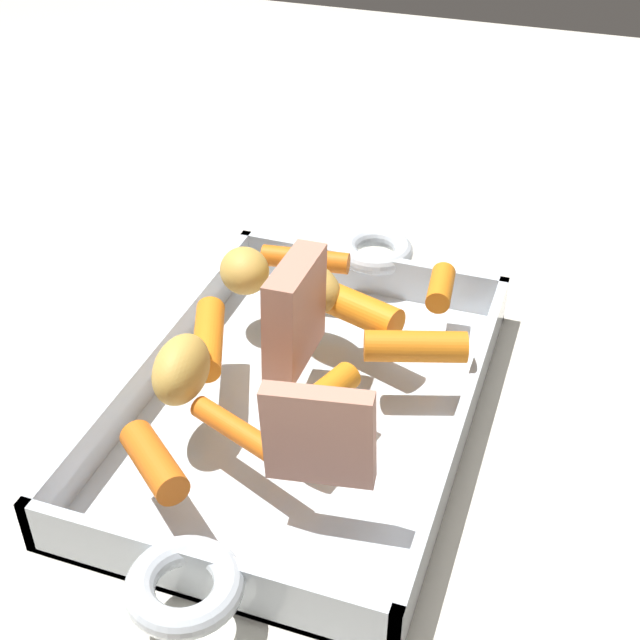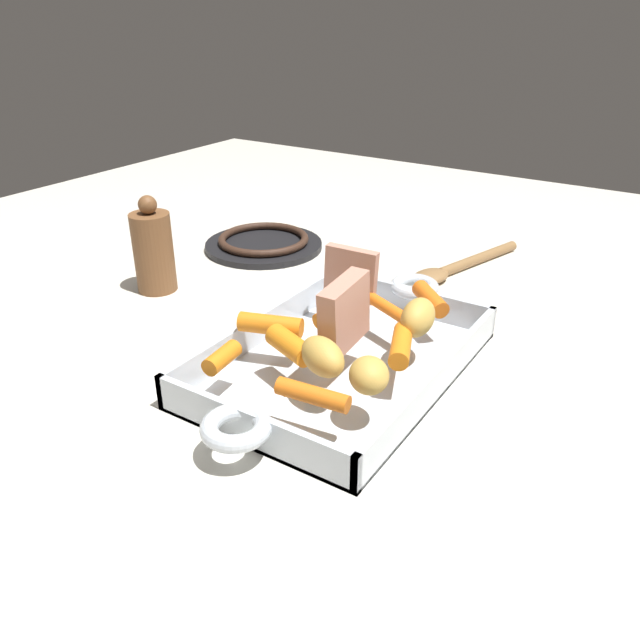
% 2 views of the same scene
% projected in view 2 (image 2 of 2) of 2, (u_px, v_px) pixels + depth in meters
% --- Properties ---
extents(ground_plane, '(1.88, 1.88, 0.00)m').
position_uv_depth(ground_plane, '(342.00, 369.00, 0.69)').
color(ground_plane, silver).
extents(roasting_dish, '(0.42, 0.23, 0.04)m').
position_uv_depth(roasting_dish, '(342.00, 360.00, 0.69)').
color(roasting_dish, silver).
rests_on(roasting_dish, ground_plane).
extents(roast_slice_thin, '(0.02, 0.07, 0.07)m').
position_uv_depth(roast_slice_thin, '(351.00, 274.00, 0.75)').
color(roast_slice_thin, tan).
rests_on(roast_slice_thin, roasting_dish).
extents(roast_slice_thick, '(0.08, 0.02, 0.08)m').
position_uv_depth(roast_slice_thick, '(344.00, 314.00, 0.64)').
color(roast_slice_thick, tan).
rests_on(roast_slice_thick, roasting_dish).
extents(baby_carrot_center_right, '(0.04, 0.06, 0.02)m').
position_uv_depth(baby_carrot_center_right, '(290.00, 345.00, 0.63)').
color(baby_carrot_center_right, orange).
rests_on(baby_carrot_center_right, roasting_dish).
extents(baby_carrot_northwest, '(0.04, 0.07, 0.02)m').
position_uv_depth(baby_carrot_northwest, '(387.00, 308.00, 0.72)').
color(baby_carrot_northwest, orange).
rests_on(baby_carrot_northwest, roasting_dish).
extents(baby_carrot_center_left, '(0.04, 0.07, 0.02)m').
position_uv_depth(baby_carrot_center_left, '(271.00, 325.00, 0.67)').
color(baby_carrot_center_left, orange).
rests_on(baby_carrot_center_left, roasting_dish).
extents(baby_carrot_northeast, '(0.05, 0.06, 0.02)m').
position_uv_depth(baby_carrot_northeast, '(430.00, 299.00, 0.73)').
color(baby_carrot_northeast, orange).
rests_on(baby_carrot_northeast, roasting_dish).
extents(baby_carrot_short, '(0.07, 0.04, 0.03)m').
position_uv_depth(baby_carrot_short, '(339.00, 311.00, 0.71)').
color(baby_carrot_short, orange).
rests_on(baby_carrot_short, roasting_dish).
extents(baby_carrot_southeast, '(0.07, 0.05, 0.02)m').
position_uv_depth(baby_carrot_southeast, '(399.00, 347.00, 0.63)').
color(baby_carrot_southeast, orange).
rests_on(baby_carrot_southeast, roasting_dish).
extents(baby_carrot_long, '(0.02, 0.07, 0.02)m').
position_uv_depth(baby_carrot_long, '(313.00, 395.00, 0.56)').
color(baby_carrot_long, orange).
rests_on(baby_carrot_long, roasting_dish).
extents(baby_carrot_southwest, '(0.05, 0.02, 0.02)m').
position_uv_depth(baby_carrot_southwest, '(222.00, 358.00, 0.62)').
color(baby_carrot_southwest, orange).
rests_on(baby_carrot_southwest, roasting_dish).
extents(potato_corner, '(0.06, 0.05, 0.03)m').
position_uv_depth(potato_corner, '(369.00, 375.00, 0.57)').
color(potato_corner, gold).
rests_on(potato_corner, roasting_dish).
extents(potato_golden_small, '(0.06, 0.04, 0.04)m').
position_uv_depth(potato_golden_small, '(418.00, 317.00, 0.67)').
color(potato_golden_small, gold).
rests_on(potato_golden_small, roasting_dish).
extents(potato_golden_large, '(0.06, 0.07, 0.04)m').
position_uv_depth(potato_golden_large, '(323.00, 356.00, 0.60)').
color(potato_golden_large, gold).
rests_on(potato_golden_large, roasting_dish).
extents(stove_burner_rear, '(0.19, 0.19, 0.02)m').
position_uv_depth(stove_burner_rear, '(264.00, 243.00, 1.03)').
color(stove_burner_rear, black).
rests_on(stove_burner_rear, ground_plane).
extents(serving_spoon, '(0.23, 0.09, 0.02)m').
position_uv_depth(serving_spoon, '(454.00, 268.00, 0.93)').
color(serving_spoon, olive).
rests_on(serving_spoon, ground_plane).
extents(pepper_mill, '(0.05, 0.05, 0.13)m').
position_uv_depth(pepper_mill, '(153.00, 251.00, 0.86)').
color(pepper_mill, brown).
rests_on(pepper_mill, ground_plane).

